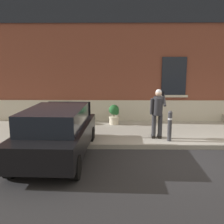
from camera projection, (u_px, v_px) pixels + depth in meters
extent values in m
plane|color=#232326|center=(193.00, 160.00, 7.40)|extent=(80.00, 80.00, 0.00)
cube|color=#99968E|center=(172.00, 132.00, 10.14)|extent=(24.00, 3.60, 0.15)
cube|color=gray|center=(184.00, 147.00, 8.31)|extent=(24.00, 0.12, 0.15)
cube|color=brown|center=(164.00, 42.00, 11.93)|extent=(24.00, 1.40, 7.50)
cube|color=#BCB7A8|center=(164.00, 112.00, 11.80)|extent=(24.00, 0.08, 1.10)
cube|color=black|center=(174.00, 76.00, 11.48)|extent=(1.10, 0.06, 1.70)
cube|color=#BCB7A8|center=(173.00, 96.00, 11.62)|extent=(1.30, 0.12, 0.10)
cube|color=black|center=(168.00, 6.00, 10.95)|extent=(16.80, 0.06, 1.40)
cube|color=black|center=(57.00, 137.00, 7.44)|extent=(1.89, 4.06, 0.64)
cube|color=black|center=(55.00, 118.00, 7.18)|extent=(1.62, 2.45, 0.56)
cube|color=black|center=(72.00, 128.00, 9.46)|extent=(1.66, 0.16, 0.20)
cube|color=yellow|center=(72.00, 123.00, 9.43)|extent=(0.52, 0.04, 0.12)
cube|color=#B21414|center=(51.00, 116.00, 9.41)|extent=(0.16, 0.05, 0.18)
cube|color=#B21414|center=(92.00, 117.00, 9.34)|extent=(0.16, 0.05, 0.18)
cube|color=black|center=(70.00, 110.00, 9.07)|extent=(1.49, 0.11, 0.60)
cylinder|color=black|center=(10.00, 166.00, 6.16)|extent=(0.22, 0.61, 0.60)
cylinder|color=black|center=(76.00, 167.00, 6.08)|extent=(0.22, 0.61, 0.60)
cylinder|color=black|center=(46.00, 135.00, 8.91)|extent=(0.22, 0.61, 0.60)
cylinder|color=black|center=(91.00, 135.00, 8.83)|extent=(0.22, 0.61, 0.60)
cylinder|color=#333338|center=(170.00, 127.00, 8.62)|extent=(0.14, 0.14, 0.95)
sphere|color=#333338|center=(170.00, 113.00, 8.53)|extent=(0.15, 0.15, 0.15)
cylinder|color=silver|center=(170.00, 119.00, 8.56)|extent=(0.15, 0.15, 0.06)
cylinder|color=#333338|center=(67.00, 127.00, 8.66)|extent=(0.14, 0.14, 0.95)
sphere|color=#333338|center=(67.00, 113.00, 8.57)|extent=(0.15, 0.15, 0.15)
cylinder|color=silver|center=(67.00, 118.00, 8.61)|extent=(0.15, 0.15, 0.06)
cylinder|color=#2D2D33|center=(154.00, 126.00, 8.95)|extent=(0.15, 0.15, 0.82)
cube|color=black|center=(153.00, 136.00, 9.08)|extent=(0.12, 0.28, 0.10)
cylinder|color=#2D2D33|center=(160.00, 126.00, 8.94)|extent=(0.15, 0.15, 0.82)
cube|color=black|center=(159.00, 136.00, 9.07)|extent=(0.12, 0.28, 0.10)
cylinder|color=#2D2D33|center=(158.00, 106.00, 8.76)|extent=(0.34, 0.44, 0.67)
sphere|color=tan|center=(159.00, 93.00, 8.61)|extent=(0.22, 0.22, 0.22)
sphere|color=silver|center=(159.00, 92.00, 8.61)|extent=(0.21, 0.21, 0.21)
cylinder|color=#2D2D33|center=(152.00, 106.00, 8.73)|extent=(0.09, 0.18, 0.57)
cylinder|color=#2D2D33|center=(164.00, 100.00, 8.68)|extent=(0.09, 0.42, 0.41)
cube|color=black|center=(163.00, 94.00, 8.59)|extent=(0.07, 0.02, 0.15)
cylinder|color=#B25B38|center=(61.00, 120.00, 11.22)|extent=(0.40, 0.40, 0.34)
cylinder|color=#B25B38|center=(61.00, 117.00, 11.19)|extent=(0.44, 0.44, 0.05)
cylinder|color=#47331E|center=(61.00, 113.00, 11.17)|extent=(0.04, 0.04, 0.24)
sphere|color=#1E5628|center=(61.00, 109.00, 11.13)|extent=(0.44, 0.44, 0.44)
sphere|color=#1E5628|center=(63.00, 112.00, 11.10)|extent=(0.24, 0.24, 0.24)
cylinder|color=beige|center=(114.00, 120.00, 11.14)|extent=(0.40, 0.40, 0.34)
cylinder|color=beige|center=(114.00, 117.00, 11.11)|extent=(0.44, 0.44, 0.05)
cylinder|color=#47331E|center=(114.00, 114.00, 11.08)|extent=(0.04, 0.04, 0.24)
sphere|color=#1E5628|center=(114.00, 110.00, 11.05)|extent=(0.44, 0.44, 0.44)
sphere|color=#1E5628|center=(116.00, 112.00, 11.02)|extent=(0.24, 0.24, 0.24)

